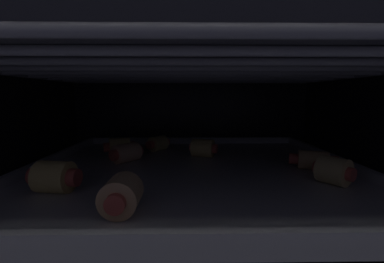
% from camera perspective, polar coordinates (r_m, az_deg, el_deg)
% --- Properties ---
extents(ground_plane, '(0.56, 0.54, 0.01)m').
position_cam_1_polar(ground_plane, '(0.42, 0.30, -23.41)').
color(ground_plane, black).
extents(oven_wall_back, '(0.56, 0.01, 0.38)m').
position_cam_1_polar(oven_wall_back, '(0.62, -0.21, 5.96)').
color(oven_wall_back, black).
rests_on(oven_wall_back, ground_plane).
extents(oven_rack_lower, '(0.51, 0.51, 0.01)m').
position_cam_1_polar(oven_rack_lower, '(0.37, 0.32, -9.65)').
color(oven_rack_lower, '#B7B7BC').
extents(baking_tray_lower, '(0.43, 0.40, 0.02)m').
position_cam_1_polar(baking_tray_lower, '(0.37, 0.32, -8.36)').
color(baking_tray_lower, silver).
rests_on(baking_tray_lower, oven_rack_lower).
extents(pig_in_blanket_lower_0, '(0.05, 0.04, 0.03)m').
position_cam_1_polar(pig_in_blanket_lower_0, '(0.46, -15.35, -3.16)').
color(pig_in_blanket_lower_0, '#E5C76E').
rests_on(pig_in_blanket_lower_0, baking_tray_lower).
extents(pig_in_blanket_lower_1, '(0.03, 0.05, 0.03)m').
position_cam_1_polar(pig_in_blanket_lower_1, '(0.24, -15.01, -13.13)').
color(pig_in_blanket_lower_1, '#E1B17D').
rests_on(pig_in_blanket_lower_1, baking_tray_lower).
extents(pig_in_blanket_lower_2, '(0.05, 0.04, 0.03)m').
position_cam_1_polar(pig_in_blanket_lower_2, '(0.31, -27.55, -8.67)').
color(pig_in_blanket_lower_2, '#E6C66E').
rests_on(pig_in_blanket_lower_2, baking_tray_lower).
extents(pig_in_blanket_lower_3, '(0.05, 0.04, 0.03)m').
position_cam_1_polar(pig_in_blanket_lower_3, '(0.44, 2.37, -3.58)').
color(pig_in_blanket_lower_3, '#E2C271').
rests_on(pig_in_blanket_lower_3, baking_tray_lower).
extents(pig_in_blanket_lower_4, '(0.06, 0.04, 0.03)m').
position_cam_1_polar(pig_in_blanket_lower_4, '(0.40, 24.68, -5.64)').
color(pig_in_blanket_lower_4, '#E2B074').
rests_on(pig_in_blanket_lower_4, baking_tray_lower).
extents(pig_in_blanket_lower_5, '(0.04, 0.04, 0.03)m').
position_cam_1_polar(pig_in_blanket_lower_5, '(0.34, 28.27, -7.45)').
color(pig_in_blanket_lower_5, '#E0C27C').
rests_on(pig_in_blanket_lower_5, baking_tray_lower).
extents(pig_in_blanket_lower_6, '(0.05, 0.05, 0.03)m').
position_cam_1_polar(pig_in_blanket_lower_6, '(0.41, -13.94, -4.49)').
color(pig_in_blanket_lower_6, '#E8B185').
rests_on(pig_in_blanket_lower_6, baking_tray_lower).
extents(pig_in_blanket_lower_7, '(0.04, 0.05, 0.03)m').
position_cam_1_polar(pig_in_blanket_lower_7, '(0.49, -7.35, -2.59)').
color(pig_in_blanket_lower_7, '#D6C06F').
rests_on(pig_in_blanket_lower_7, baking_tray_lower).
extents(oven_rack_upper, '(0.51, 0.51, 0.01)m').
position_cam_1_polar(oven_rack_upper, '(0.36, 0.33, 12.64)').
color(oven_rack_upper, '#B7B7BC').
extents(baking_tray_upper, '(0.43, 0.40, 0.02)m').
position_cam_1_polar(baking_tray_upper, '(0.36, 0.33, 14.11)').
color(baking_tray_upper, '#4C4C51').
rests_on(baking_tray_upper, oven_rack_upper).
extents(pig_in_blanket_upper_0, '(0.06, 0.05, 0.03)m').
position_cam_1_polar(pig_in_blanket_upper_0, '(0.27, 22.78, 19.43)').
color(pig_in_blanket_upper_0, '#D6B486').
rests_on(pig_in_blanket_upper_0, baking_tray_upper).
extents(pig_in_blanket_upper_1, '(0.06, 0.03, 0.03)m').
position_cam_1_polar(pig_in_blanket_upper_1, '(0.43, 8.55, 14.80)').
color(pig_in_blanket_upper_1, '#D7C482').
rests_on(pig_in_blanket_upper_1, baking_tray_upper).
extents(pig_in_blanket_upper_2, '(0.04, 0.05, 0.03)m').
position_cam_1_polar(pig_in_blanket_upper_2, '(0.50, 1.10, 14.27)').
color(pig_in_blanket_upper_2, '#DEBE86').
rests_on(pig_in_blanket_upper_2, baking_tray_upper).
extents(pig_in_blanket_upper_3, '(0.05, 0.05, 0.03)m').
position_cam_1_polar(pig_in_blanket_upper_3, '(0.53, 14.02, 13.73)').
color(pig_in_blanket_upper_3, '#E1C083').
rests_on(pig_in_blanket_upper_3, baking_tray_upper).
extents(pig_in_blanket_upper_4, '(0.05, 0.05, 0.03)m').
position_cam_1_polar(pig_in_blanket_upper_4, '(0.45, -10.33, 14.74)').
color(pig_in_blanket_upper_4, '#E9BE77').
rests_on(pig_in_blanket_upper_4, baking_tray_upper).
extents(pig_in_blanket_upper_5, '(0.05, 0.04, 0.03)m').
position_cam_1_polar(pig_in_blanket_upper_5, '(0.48, -13.60, 14.01)').
color(pig_in_blanket_upper_5, '#E9C66F').
rests_on(pig_in_blanket_upper_5, baking_tray_upper).
extents(pig_in_blanket_upper_6, '(0.04, 0.05, 0.03)m').
position_cam_1_polar(pig_in_blanket_upper_6, '(0.40, -17.29, 15.19)').
color(pig_in_blanket_upper_6, '#D5C673').
rests_on(pig_in_blanket_upper_6, baking_tray_upper).
extents(pig_in_blanket_upper_7, '(0.05, 0.03, 0.03)m').
position_cam_1_polar(pig_in_blanket_upper_7, '(0.23, 30.92, 20.29)').
color(pig_in_blanket_upper_7, '#E6B17F').
rests_on(pig_in_blanket_upper_7, baking_tray_upper).
extents(pig_in_blanket_upper_8, '(0.05, 0.04, 0.03)m').
position_cam_1_polar(pig_in_blanket_upper_8, '(0.38, -11.68, 16.15)').
color(pig_in_blanket_upper_8, '#DFC773').
rests_on(pig_in_blanket_upper_8, baking_tray_upper).
extents(pig_in_blanket_upper_9, '(0.04, 0.05, 0.03)m').
position_cam_1_polar(pig_in_blanket_upper_9, '(0.33, 20.91, 17.20)').
color(pig_in_blanket_upper_9, '#D7BF84').
rests_on(pig_in_blanket_upper_9, baking_tray_upper).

